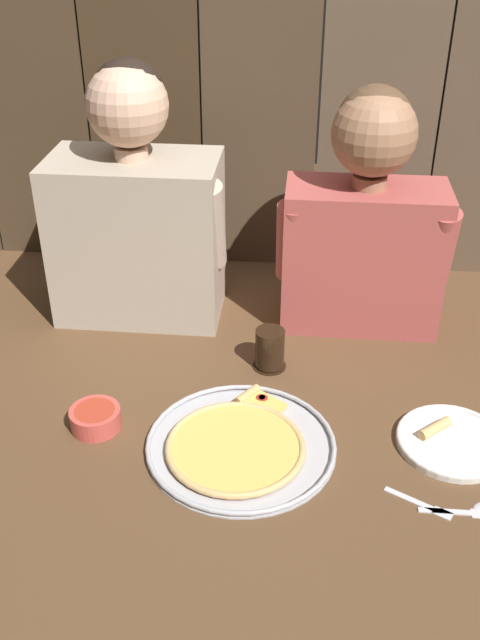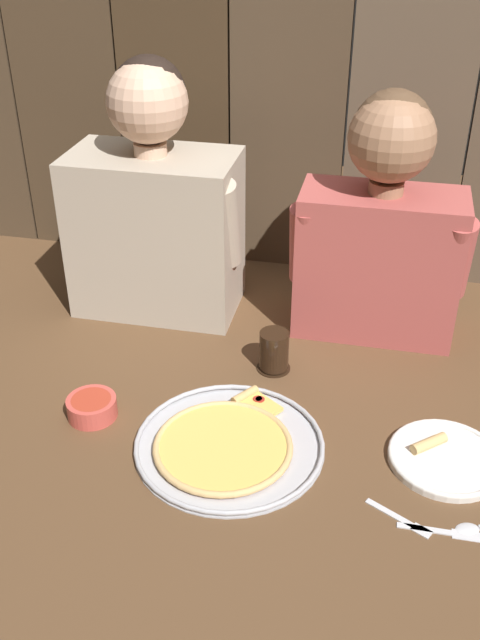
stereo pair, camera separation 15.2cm
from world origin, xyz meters
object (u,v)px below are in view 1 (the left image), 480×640
at_px(pizza_tray, 239,445).
at_px(dipping_bowl, 95,417).
at_px(diner_right, 366,218).
at_px(dinner_plate, 452,441).
at_px(drinking_glass, 270,349).
at_px(diner_left, 136,209).

distance_m(pizza_tray, dipping_bowl, 0.31).
bearing_deg(diner_right, dinner_plate, -69.58).
relative_size(dinner_plate, dipping_bowl, 2.12).
height_order(pizza_tray, drinking_glass, drinking_glass).
height_order(pizza_tray, dinner_plate, dinner_plate).
relative_size(drinking_glass, dipping_bowl, 0.93).
xyz_separation_m(dinner_plate, diner_right, (-0.17, 0.47, 0.28)).
height_order(dinner_plate, drinking_glass, drinking_glass).
bearing_deg(diner_right, diner_left, -179.97).
bearing_deg(dipping_bowl, diner_left, 90.34).
bearing_deg(diner_left, diner_right, 0.03).
distance_m(dipping_bowl, diner_left, 0.55).
distance_m(dipping_bowl, diner_right, 0.78).
xyz_separation_m(pizza_tray, diner_left, (-0.31, 0.52, 0.28)).
bearing_deg(dipping_bowl, dinner_plate, 1.25).
height_order(dinner_plate, diner_right, diner_right).
bearing_deg(pizza_tray, dinner_plate, 7.21).
bearing_deg(diner_left, pizza_tray, -59.51).
xyz_separation_m(dipping_bowl, diner_left, (-0.00, 0.48, 0.26)).
height_order(drinking_glass, dipping_bowl, drinking_glass).
xyz_separation_m(dinner_plate, dipping_bowl, (-0.73, -0.02, 0.02)).
bearing_deg(dipping_bowl, pizza_tray, -7.16).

